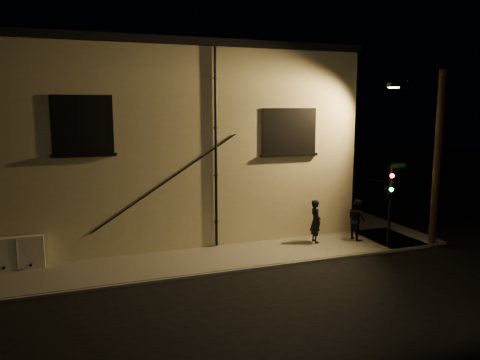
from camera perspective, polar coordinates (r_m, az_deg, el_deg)
name	(u,v)px	position (r m, az deg, el deg)	size (l,w,h in m)	color
ground	(284,265)	(18.42, 5.35, -10.33)	(90.00, 90.00, 0.00)	black
sidewalk	(267,232)	(22.70, 3.36, -6.40)	(21.00, 16.00, 0.12)	slate
building	(160,138)	(25.12, -9.74, 5.05)	(16.20, 12.23, 8.80)	beige
utility_cabinet	(17,253)	(19.22, -25.54, -8.07)	(1.87, 0.31, 1.23)	white
pedestrian_a	(316,221)	(20.90, 9.20, -4.98)	(0.70, 0.46, 1.91)	black
pedestrian_b	(357,219)	(21.74, 14.05, -4.66)	(0.91, 0.71, 1.86)	black
traffic_signal	(388,192)	(20.45, 17.63, -1.41)	(1.40, 2.12, 3.59)	black
streetlamp_pole	(435,155)	(21.81, 22.70, 2.85)	(2.04, 1.40, 7.61)	black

